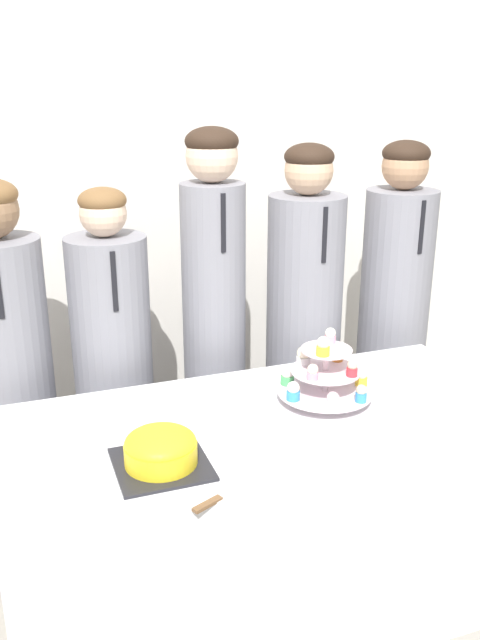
{
  "coord_description": "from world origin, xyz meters",
  "views": [
    {
      "loc": [
        -0.75,
        -1.43,
        1.76
      ],
      "look_at": [
        -0.08,
        0.43,
        1.06
      ],
      "focal_mm": 38.0,
      "sensor_mm": 36.0,
      "label": 1
    }
  ],
  "objects_px": {
    "student_4": "(393,323)",
    "round_cake": "(161,449)",
    "cake_knife": "(222,495)",
    "student_3": "(303,335)",
    "student_1": "(114,376)",
    "cupcake_stand": "(324,374)",
    "student_0": "(11,384)",
    "student_2": "(214,331)"
  },
  "relations": [
    {
      "from": "cupcake_stand",
      "to": "student_1",
      "type": "bearing_deg",
      "value": 135.78
    },
    {
      "from": "student_0",
      "to": "student_2",
      "type": "xyz_separation_m",
      "value": [
        0.8,
        -0.0,
        0.11
      ]
    },
    {
      "from": "round_cake",
      "to": "student_3",
      "type": "bearing_deg",
      "value": 44.83
    },
    {
      "from": "student_3",
      "to": "student_2",
      "type": "bearing_deg",
      "value": -180.0
    },
    {
      "from": "cake_knife",
      "to": "student_0",
      "type": "height_order",
      "value": "student_0"
    },
    {
      "from": "cupcake_stand",
      "to": "round_cake",
      "type": "bearing_deg",
      "value": -160.49
    },
    {
      "from": "student_2",
      "to": "round_cake",
      "type": "bearing_deg",
      "value": -117.23
    },
    {
      "from": "cake_knife",
      "to": "student_3",
      "type": "xyz_separation_m",
      "value": [
        0.71,
        1.01,
        -0.0
      ]
    },
    {
      "from": "round_cake",
      "to": "student_1",
      "type": "xyz_separation_m",
      "value": [
        0.0,
        0.82,
        -0.12
      ]
    },
    {
      "from": "student_0",
      "to": "student_1",
      "type": "xyz_separation_m",
      "value": [
        0.39,
        -0.0,
        -0.03
      ]
    },
    {
      "from": "student_0",
      "to": "student_3",
      "type": "bearing_deg",
      "value": 0.0
    },
    {
      "from": "cupcake_stand",
      "to": "student_0",
      "type": "bearing_deg",
      "value": 149.14
    },
    {
      "from": "student_0",
      "to": "student_1",
      "type": "bearing_deg",
      "value": -0.0
    },
    {
      "from": "cake_knife",
      "to": "student_1",
      "type": "xyz_separation_m",
      "value": [
        -0.11,
        1.01,
        -0.07
      ]
    },
    {
      "from": "cupcake_stand",
      "to": "student_2",
      "type": "bearing_deg",
      "value": 108.23
    },
    {
      "from": "student_1",
      "to": "cake_knife",
      "type": "bearing_deg",
      "value": -83.58
    },
    {
      "from": "cake_knife",
      "to": "student_3",
      "type": "bearing_deg",
      "value": 31.31
    },
    {
      "from": "student_4",
      "to": "student_2",
      "type": "bearing_deg",
      "value": -180.0
    },
    {
      "from": "round_cake",
      "to": "cupcake_stand",
      "type": "distance_m",
      "value": 0.66
    },
    {
      "from": "student_1",
      "to": "student_2",
      "type": "bearing_deg",
      "value": 0.0
    },
    {
      "from": "cake_knife",
      "to": "cupcake_stand",
      "type": "relative_size",
      "value": 0.86
    },
    {
      "from": "cupcake_stand",
      "to": "student_0",
      "type": "height_order",
      "value": "student_0"
    },
    {
      "from": "student_1",
      "to": "student_2",
      "type": "xyz_separation_m",
      "value": [
        0.42,
        0.0,
        0.14
      ]
    },
    {
      "from": "cake_knife",
      "to": "round_cake",
      "type": "bearing_deg",
      "value": 96.81
    },
    {
      "from": "round_cake",
      "to": "cake_knife",
      "type": "bearing_deg",
      "value": -59.31
    },
    {
      "from": "cupcake_stand",
      "to": "student_4",
      "type": "distance_m",
      "value": 0.89
    },
    {
      "from": "cake_knife",
      "to": "cupcake_stand",
      "type": "xyz_separation_m",
      "value": [
        0.5,
        0.42,
        0.1
      ]
    },
    {
      "from": "cupcake_stand",
      "to": "student_4",
      "type": "bearing_deg",
      "value": 42.72
    },
    {
      "from": "student_1",
      "to": "student_0",
      "type": "bearing_deg",
      "value": 180.0
    },
    {
      "from": "student_3",
      "to": "student_4",
      "type": "distance_m",
      "value": 0.44
    },
    {
      "from": "round_cake",
      "to": "cake_knife",
      "type": "relative_size",
      "value": 0.94
    },
    {
      "from": "student_0",
      "to": "student_4",
      "type": "height_order",
      "value": "student_4"
    },
    {
      "from": "student_4",
      "to": "round_cake",
      "type": "bearing_deg",
      "value": -147.15
    },
    {
      "from": "cupcake_stand",
      "to": "student_4",
      "type": "relative_size",
      "value": 0.21
    },
    {
      "from": "round_cake",
      "to": "student_1",
      "type": "height_order",
      "value": "student_1"
    },
    {
      "from": "student_3",
      "to": "student_4",
      "type": "relative_size",
      "value": 1.0
    },
    {
      "from": "cake_knife",
      "to": "student_1",
      "type": "height_order",
      "value": "student_1"
    },
    {
      "from": "cupcake_stand",
      "to": "student_3",
      "type": "height_order",
      "value": "student_3"
    },
    {
      "from": "cupcake_stand",
      "to": "student_1",
      "type": "height_order",
      "value": "student_1"
    },
    {
      "from": "student_0",
      "to": "student_3",
      "type": "xyz_separation_m",
      "value": [
        1.21,
        0.0,
        0.04
      ]
    },
    {
      "from": "student_1",
      "to": "student_2",
      "type": "distance_m",
      "value": 0.44
    },
    {
      "from": "student_4",
      "to": "student_1",
      "type": "bearing_deg",
      "value": -180.0
    }
  ]
}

